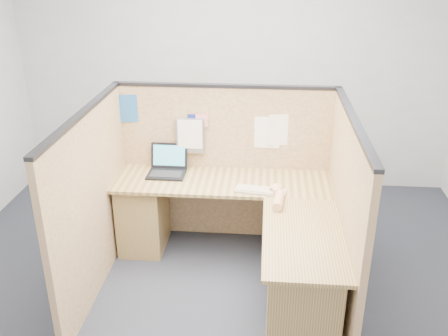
# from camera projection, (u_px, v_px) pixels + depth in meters

# --- Properties ---
(floor) EXTENTS (5.00, 5.00, 0.00)m
(floor) POSITION_uv_depth(u_px,v_px,m) (215.00, 294.00, 4.16)
(floor) COLOR #21252F
(floor) RESTS_ON ground
(wall_back) EXTENTS (5.00, 0.00, 5.00)m
(wall_back) POSITION_uv_depth(u_px,v_px,m) (235.00, 68.00, 5.64)
(wall_back) COLOR #AAADB0
(wall_back) RESTS_ON floor
(cubicle_partitions) EXTENTS (2.06, 1.83, 1.53)m
(cubicle_partitions) POSITION_uv_depth(u_px,v_px,m) (220.00, 189.00, 4.24)
(cubicle_partitions) COLOR #845F42
(cubicle_partitions) RESTS_ON floor
(l_desk) EXTENTS (1.95, 1.75, 0.73)m
(l_desk) POSITION_uv_depth(u_px,v_px,m) (240.00, 237.00, 4.24)
(l_desk) COLOR brown
(l_desk) RESTS_ON floor
(laptop) EXTENTS (0.34, 0.33, 0.25)m
(laptop) POSITION_uv_depth(u_px,v_px,m) (168.00, 166.00, 4.62)
(laptop) COLOR black
(laptop) RESTS_ON l_desk
(keyboard) EXTENTS (0.45, 0.21, 0.03)m
(keyboard) POSITION_uv_depth(u_px,v_px,m) (260.00, 190.00, 4.26)
(keyboard) COLOR tan
(keyboard) RESTS_ON l_desk
(mouse) EXTENTS (0.12, 0.07, 0.05)m
(mouse) POSITION_uv_depth(u_px,v_px,m) (276.00, 190.00, 4.25)
(mouse) COLOR silver
(mouse) RESTS_ON l_desk
(hand_forearm) EXTENTS (0.12, 0.41, 0.09)m
(hand_forearm) POSITION_uv_depth(u_px,v_px,m) (278.00, 196.00, 4.11)
(hand_forearm) COLOR #DEA77A
(hand_forearm) RESTS_ON l_desk
(blue_poster) EXTENTS (0.19, 0.03, 0.26)m
(blue_poster) POSITION_uv_depth(u_px,v_px,m) (130.00, 109.00, 4.59)
(blue_poster) COLOR #215897
(blue_poster) RESTS_ON cubicle_partitions
(american_flag) EXTENTS (0.19, 0.01, 0.33)m
(american_flag) POSITION_uv_depth(u_px,v_px,m) (195.00, 122.00, 4.57)
(american_flag) COLOR olive
(american_flag) RESTS_ON cubicle_partitions
(file_holder) EXTENTS (0.26, 0.05, 0.33)m
(file_holder) POSITION_uv_depth(u_px,v_px,m) (190.00, 135.00, 4.62)
(file_holder) COLOR slate
(file_holder) RESTS_ON cubicle_partitions
(paper_left) EXTENTS (0.24, 0.01, 0.30)m
(paper_left) POSITION_uv_depth(u_px,v_px,m) (267.00, 133.00, 4.57)
(paper_left) COLOR white
(paper_left) RESTS_ON cubicle_partitions
(paper_right) EXTENTS (0.23, 0.03, 0.30)m
(paper_right) POSITION_uv_depth(u_px,v_px,m) (281.00, 130.00, 4.55)
(paper_right) COLOR white
(paper_right) RESTS_ON cubicle_partitions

